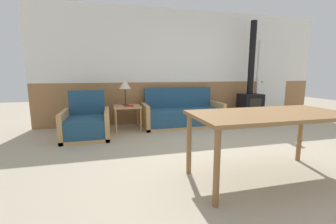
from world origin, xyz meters
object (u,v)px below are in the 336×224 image
Objects in this scene: table_lamp at (125,85)px; side_table at (127,109)px; armchair at (87,125)px; dining_table at (269,120)px; wood_stove at (250,96)px; couch at (182,115)px.

side_table is at bearing -74.20° from table_lamp.
dining_table is at bearing -49.05° from armchair.
table_lamp reaches higher than armchair.
couch is at bearing 179.50° from wood_stove.
side_table is (0.80, 0.44, 0.19)m from armchair.
table_lamp is 3.20m from dining_table.
table_lamp is at bearing 177.99° from wood_stove.
side_table is 3.02m from wood_stove.
table_lamp is 0.32× the size of dining_table.
armchair is 1.54× the size of side_table.
dining_table is (1.36, -2.77, 0.26)m from side_table.
armchair is at bearing -145.01° from table_lamp.
couch is 3.22× the size of table_lamp.
dining_table reaches higher than side_table.
dining_table is (1.39, -2.87, -0.26)m from table_lamp.
side_table is at bearing -179.64° from couch.
side_table is at bearing 116.14° from dining_table.
wood_stove reaches higher than table_lamp.
table_lamp is 0.23× the size of wood_stove.
wood_stove is (1.77, -0.02, 0.40)m from couch.
armchair is 0.50× the size of dining_table.
armchair is at bearing 132.93° from dining_table.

